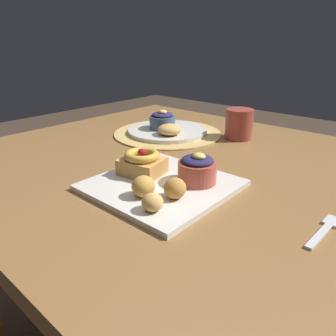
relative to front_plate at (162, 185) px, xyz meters
name	(u,v)px	position (x,y,z in m)	size (l,w,h in m)	color
dining_table	(216,203)	(0.04, 0.16, -0.09)	(1.39, 1.01, 0.73)	brown
woven_placemat	(168,133)	(-0.27, 0.32, 0.00)	(0.36, 0.36, 0.01)	tan
front_plate	(162,185)	(0.00, 0.00, 0.00)	(0.28, 0.28, 0.01)	silver
cake_slice	(142,163)	(-0.07, 0.01, 0.03)	(0.11, 0.10, 0.06)	#C68E47
berry_ramekin	(197,169)	(0.05, 0.05, 0.04)	(0.08, 0.08, 0.07)	#B24C3D
fritter_front	(175,188)	(0.07, -0.03, 0.03)	(0.04, 0.04, 0.04)	#BC7F38
fritter_middle	(143,186)	(0.01, -0.07, 0.03)	(0.04, 0.05, 0.04)	gold
fritter_back	(152,202)	(0.07, -0.10, 0.02)	(0.04, 0.04, 0.03)	tan
back_plate	(168,131)	(-0.27, 0.32, 0.01)	(0.27, 0.27, 0.01)	silver
back_ramekin	(162,120)	(-0.29, 0.32, 0.04)	(0.09, 0.09, 0.07)	#3D5675
back_pastry	(169,129)	(-0.22, 0.28, 0.03)	(0.08, 0.08, 0.03)	tan
fork	(325,229)	(0.32, 0.06, 0.00)	(0.03, 0.13, 0.00)	silver
coffee_mug	(239,124)	(-0.06, 0.43, 0.04)	(0.09, 0.09, 0.10)	#993D33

